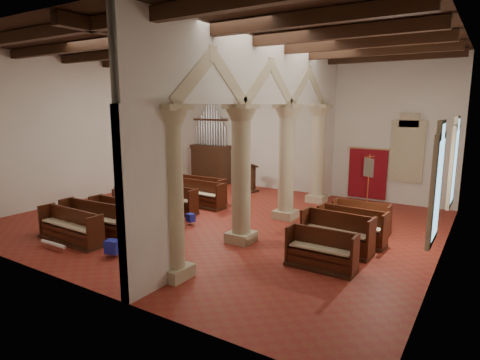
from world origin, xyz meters
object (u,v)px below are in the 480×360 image
pipe_organ (211,157)px  processional_banner (368,187)px  aisle_pew_0 (321,256)px  nave_pew_0 (70,231)px  lectern (252,180)px

pipe_organ → processional_banner: size_ratio=2.10×
pipe_organ → aisle_pew_0: size_ratio=2.51×
nave_pew_0 → aisle_pew_0: 7.37m
pipe_organ → lectern: 3.17m
pipe_organ → processional_banner: pipe_organ is taller
nave_pew_0 → aisle_pew_0: (7.06, 2.13, 0.01)m
pipe_organ → processional_banner: bearing=-3.5°
lectern → aisle_pew_0: (6.09, -6.85, -0.24)m
lectern → nave_pew_0: size_ratio=0.56×
lectern → processional_banner: 5.33m
lectern → aisle_pew_0: lectern is taller
lectern → nave_pew_0: lectern is taller
processional_banner → nave_pew_0: processional_banner is taller
pipe_organ → nave_pew_0: size_ratio=1.76×
pipe_organ → lectern: size_ratio=3.17×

